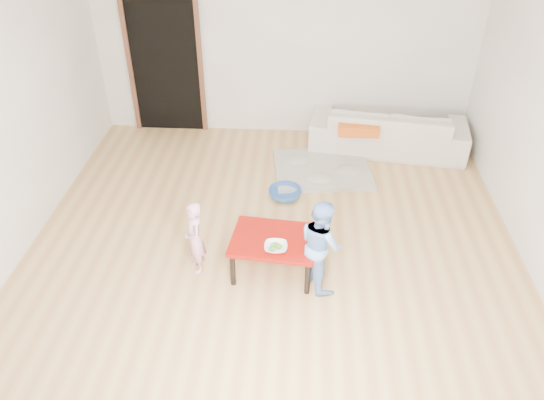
# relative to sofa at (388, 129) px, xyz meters

# --- Properties ---
(floor) EXTENTS (5.00, 5.00, 0.01)m
(floor) POSITION_rel_sofa_xyz_m (-1.39, -2.05, -0.29)
(floor) COLOR tan
(floor) RESTS_ON ground
(back_wall) EXTENTS (5.00, 0.02, 2.60)m
(back_wall) POSITION_rel_sofa_xyz_m (-1.39, 0.45, 1.01)
(back_wall) COLOR white
(back_wall) RESTS_ON floor
(left_wall) EXTENTS (0.02, 5.00, 2.60)m
(left_wall) POSITION_rel_sofa_xyz_m (-3.89, -2.05, 1.01)
(left_wall) COLOR white
(left_wall) RESTS_ON floor
(doorway) EXTENTS (1.02, 0.08, 2.11)m
(doorway) POSITION_rel_sofa_xyz_m (-2.99, 0.43, 0.73)
(doorway) COLOR brown
(doorway) RESTS_ON back_wall
(sofa) EXTENTS (2.10, 1.05, 0.59)m
(sofa) POSITION_rel_sofa_xyz_m (0.00, 0.00, 0.00)
(sofa) COLOR beige
(sofa) RESTS_ON floor
(cushion) EXTENTS (0.50, 0.45, 0.13)m
(cushion) POSITION_rel_sofa_xyz_m (-0.43, -0.24, 0.16)
(cushion) COLOR #D05917
(cushion) RESTS_ON sofa
(red_table) EXTENTS (0.85, 0.68, 0.40)m
(red_table) POSITION_rel_sofa_xyz_m (-1.36, -2.51, -0.10)
(red_table) COLOR maroon
(red_table) RESTS_ON floor
(bowl) EXTENTS (0.21, 0.21, 0.05)m
(bowl) POSITION_rel_sofa_xyz_m (-1.33, -2.67, 0.13)
(bowl) COLOR white
(bowl) RESTS_ON red_table
(broccoli) EXTENTS (0.12, 0.12, 0.06)m
(broccoli) POSITION_rel_sofa_xyz_m (-1.33, -2.67, 0.13)
(broccoli) COLOR #2D5919
(broccoli) RESTS_ON red_table
(child_pink) EXTENTS (0.28, 0.32, 0.75)m
(child_pink) POSITION_rel_sofa_xyz_m (-2.10, -2.53, 0.08)
(child_pink) COLOR #D66196
(child_pink) RESTS_ON floor
(child_blue) EXTENTS (0.51, 0.56, 0.92)m
(child_blue) POSITION_rel_sofa_xyz_m (-0.93, -2.65, 0.17)
(child_blue) COLOR #6B9DF9
(child_blue) RESTS_ON floor
(basin) EXTENTS (0.38, 0.38, 0.12)m
(basin) POSITION_rel_sofa_xyz_m (-1.30, -1.27, -0.23)
(basin) COLOR #28539A
(basin) RESTS_ON floor
(blanket) EXTENTS (1.29, 1.12, 0.06)m
(blanket) POSITION_rel_sofa_xyz_m (-0.86, -0.64, -0.26)
(blanket) COLOR #B8B4A2
(blanket) RESTS_ON floor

